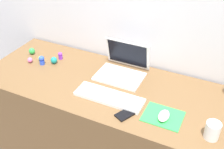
{
  "coord_description": "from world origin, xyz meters",
  "views": [
    {
      "loc": [
        0.61,
        -1.26,
        1.78
      ],
      "look_at": [
        -0.0,
        0.0,
        0.83
      ],
      "focal_mm": 45.17,
      "sensor_mm": 36.0,
      "label": 1
    }
  ],
  "objects_px": {
    "toy_figurine_teal": "(54,60)",
    "toy_figurine_purple": "(60,56)",
    "laptop": "(123,66)",
    "mouse": "(164,116)",
    "toy_figurine_pink": "(30,60)",
    "toy_figurine_green": "(32,51)",
    "toy_figurine_lime": "(41,58)",
    "cell_phone": "(127,113)",
    "toy_figurine_blue": "(42,60)",
    "coffee_mug": "(212,131)",
    "keyboard": "(109,97)"
  },
  "relations": [
    {
      "from": "toy_figurine_pink",
      "to": "laptop",
      "type": "bearing_deg",
      "value": 13.94
    },
    {
      "from": "keyboard",
      "to": "toy_figurine_blue",
      "type": "xyz_separation_m",
      "value": [
        -0.59,
        0.14,
        0.02
      ]
    },
    {
      "from": "toy_figurine_lime",
      "to": "toy_figurine_teal",
      "type": "height_order",
      "value": "toy_figurine_teal"
    },
    {
      "from": "toy_figurine_green",
      "to": "cell_phone",
      "type": "bearing_deg",
      "value": -18.76
    },
    {
      "from": "laptop",
      "to": "toy_figurine_pink",
      "type": "distance_m",
      "value": 0.66
    },
    {
      "from": "keyboard",
      "to": "cell_phone",
      "type": "xyz_separation_m",
      "value": [
        0.15,
        -0.08,
        -0.01
      ]
    },
    {
      "from": "laptop",
      "to": "toy_figurine_green",
      "type": "distance_m",
      "value": 0.71
    },
    {
      "from": "toy_figurine_purple",
      "to": "toy_figurine_teal",
      "type": "distance_m",
      "value": 0.07
    },
    {
      "from": "laptop",
      "to": "cell_phone",
      "type": "height_order",
      "value": "laptop"
    },
    {
      "from": "toy_figurine_blue",
      "to": "toy_figurine_teal",
      "type": "relative_size",
      "value": 1.32
    },
    {
      "from": "toy_figurine_green",
      "to": "toy_figurine_blue",
      "type": "xyz_separation_m",
      "value": [
        0.15,
        -0.08,
        0.01
      ]
    },
    {
      "from": "toy_figurine_purple",
      "to": "toy_figurine_pink",
      "type": "xyz_separation_m",
      "value": [
        -0.16,
        -0.13,
        -0.01
      ]
    },
    {
      "from": "keyboard",
      "to": "toy_figurine_lime",
      "type": "distance_m",
      "value": 0.65
    },
    {
      "from": "coffee_mug",
      "to": "toy_figurine_purple",
      "type": "distance_m",
      "value": 1.14
    },
    {
      "from": "keyboard",
      "to": "laptop",
      "type": "bearing_deg",
      "value": 97.56
    },
    {
      "from": "toy_figurine_blue",
      "to": "toy_figurine_pink",
      "type": "distance_m",
      "value": 0.09
    },
    {
      "from": "mouse",
      "to": "toy_figurine_lime",
      "type": "bearing_deg",
      "value": 168.28
    },
    {
      "from": "laptop",
      "to": "mouse",
      "type": "distance_m",
      "value": 0.49
    },
    {
      "from": "mouse",
      "to": "toy_figurine_green",
      "type": "relative_size",
      "value": 2.0
    },
    {
      "from": "coffee_mug",
      "to": "toy_figurine_purple",
      "type": "xyz_separation_m",
      "value": [
        -1.1,
        0.31,
        -0.02
      ]
    },
    {
      "from": "mouse",
      "to": "toy_figurine_teal",
      "type": "height_order",
      "value": "toy_figurine_teal"
    },
    {
      "from": "cell_phone",
      "to": "toy_figurine_blue",
      "type": "xyz_separation_m",
      "value": [
        -0.73,
        0.22,
        0.03
      ]
    },
    {
      "from": "coffee_mug",
      "to": "toy_figurine_green",
      "type": "bearing_deg",
      "value": 168.24
    },
    {
      "from": "toy_figurine_teal",
      "to": "toy_figurine_purple",
      "type": "bearing_deg",
      "value": 84.82
    },
    {
      "from": "laptop",
      "to": "mouse",
      "type": "xyz_separation_m",
      "value": [
        0.37,
        -0.31,
        -0.03
      ]
    },
    {
      "from": "toy_figurine_blue",
      "to": "toy_figurine_lime",
      "type": "bearing_deg",
      "value": 137.58
    },
    {
      "from": "toy_figurine_purple",
      "to": "coffee_mug",
      "type": "bearing_deg",
      "value": -15.7
    },
    {
      "from": "toy_figurine_lime",
      "to": "toy_figurine_pink",
      "type": "relative_size",
      "value": 1.0
    },
    {
      "from": "toy_figurine_lime",
      "to": "cell_phone",
      "type": "bearing_deg",
      "value": -18.1
    },
    {
      "from": "toy_figurine_pink",
      "to": "mouse",
      "type": "bearing_deg",
      "value": -8.34
    },
    {
      "from": "toy_figurine_pink",
      "to": "toy_figurine_green",
      "type": "bearing_deg",
      "value": 122.59
    },
    {
      "from": "toy_figurine_teal",
      "to": "keyboard",
      "type": "bearing_deg",
      "value": -19.37
    },
    {
      "from": "laptop",
      "to": "keyboard",
      "type": "height_order",
      "value": "laptop"
    },
    {
      "from": "keyboard",
      "to": "toy_figurine_teal",
      "type": "xyz_separation_m",
      "value": [
        -0.52,
        0.18,
        0.01
      ]
    },
    {
      "from": "toy_figurine_lime",
      "to": "toy_figurine_purple",
      "type": "distance_m",
      "value": 0.14
    },
    {
      "from": "mouse",
      "to": "cell_phone",
      "type": "xyz_separation_m",
      "value": [
        -0.19,
        -0.05,
        -0.02
      ]
    },
    {
      "from": "toy_figurine_teal",
      "to": "toy_figurine_blue",
      "type": "bearing_deg",
      "value": -146.04
    },
    {
      "from": "toy_figurine_green",
      "to": "toy_figurine_lime",
      "type": "bearing_deg",
      "value": -22.91
    },
    {
      "from": "keyboard",
      "to": "toy_figurine_blue",
      "type": "bearing_deg",
      "value": 166.86
    },
    {
      "from": "toy_figurine_teal",
      "to": "mouse",
      "type": "bearing_deg",
      "value": -13.86
    },
    {
      "from": "coffee_mug",
      "to": "toy_figurine_lime",
      "type": "distance_m",
      "value": 1.23
    },
    {
      "from": "toy_figurine_lime",
      "to": "toy_figurine_green",
      "type": "xyz_separation_m",
      "value": [
        -0.12,
        0.05,
        0.0
      ]
    },
    {
      "from": "cell_phone",
      "to": "toy_figurine_purple",
      "type": "height_order",
      "value": "toy_figurine_purple"
    },
    {
      "from": "coffee_mug",
      "to": "mouse",
      "type": "bearing_deg",
      "value": 173.72
    },
    {
      "from": "toy_figurine_blue",
      "to": "toy_figurine_teal",
      "type": "xyz_separation_m",
      "value": [
        0.07,
        0.05,
        -0.01
      ]
    },
    {
      "from": "keyboard",
      "to": "toy_figurine_green",
      "type": "bearing_deg",
      "value": 163.45
    },
    {
      "from": "toy_figurine_purple",
      "to": "toy_figurine_pink",
      "type": "bearing_deg",
      "value": -141.07
    },
    {
      "from": "toy_figurine_blue",
      "to": "keyboard",
      "type": "bearing_deg",
      "value": -13.14
    },
    {
      "from": "toy_figurine_teal",
      "to": "toy_figurine_green",
      "type": "bearing_deg",
      "value": 170.33
    },
    {
      "from": "keyboard",
      "to": "toy_figurine_teal",
      "type": "distance_m",
      "value": 0.55
    }
  ]
}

